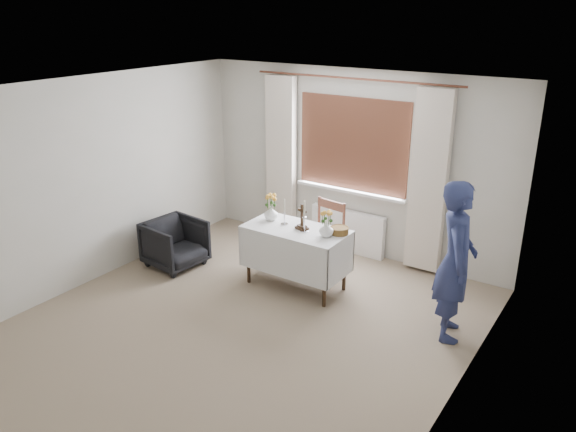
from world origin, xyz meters
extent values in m
plane|color=#9C886C|center=(0.00, 0.00, 0.00)|extent=(5.00, 5.00, 0.00)
cube|color=silver|center=(-0.02, 1.14, 0.38)|extent=(1.24, 0.64, 0.76)
imported|color=black|center=(-1.66, 0.75, 0.31)|extent=(0.76, 0.74, 0.63)
imported|color=navy|center=(1.89, 1.12, 0.84)|extent=(0.59, 0.72, 1.68)
cube|color=white|center=(0.00, 2.42, 0.30)|extent=(1.10, 0.10, 0.60)
imported|color=white|center=(-0.43, 1.20, 0.85)|extent=(0.18, 0.18, 0.18)
imported|color=white|center=(0.39, 1.13, 0.85)|extent=(0.20, 0.20, 0.17)
cylinder|color=brown|center=(0.48, 1.28, 0.80)|extent=(0.22, 0.22, 0.08)
camera|label=1|loc=(3.31, -4.05, 3.25)|focal=35.00mm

